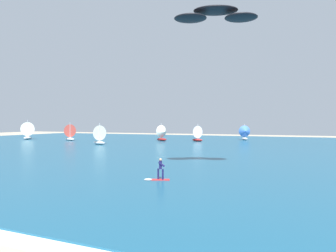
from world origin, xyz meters
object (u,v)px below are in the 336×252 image
Objects in this scene: kitesurfer at (158,172)px; sailboat_mid_left at (163,133)px; sailboat_mid_right at (29,130)px; sailboat_anchored_offshore at (196,133)px; kite at (216,15)px; sailboat_outermost at (98,135)px; sailboat_leading at (245,133)px; sailboat_trailing at (69,132)px.

kitesurfer is 48.58m from sailboat_mid_left.
kitesurfer is 66.13m from sailboat_mid_right.
sailboat_anchored_offshore reaches higher than kitesurfer.
sailboat_outermost is (-30.08, 24.15, -11.83)m from kite.
kite reaches higher than sailboat_anchored_offshore.
sailboat_mid_right is 28.95m from sailboat_outermost.
sailboat_outermost reaches higher than sailboat_mid_left.
kitesurfer is 47.97m from sailboat_anchored_offshore.
sailboat_outermost is at bearing -131.04° from sailboat_anchored_offshore.
sailboat_anchored_offshore is 43.91m from sailboat_mid_right.
sailboat_outermost is (-26.85, 29.14, 1.36)m from kitesurfer.
sailboat_leading is 36.42m from sailboat_outermost.
sailboat_trailing reaches higher than sailboat_outermost.
sailboat_leading is 0.97× the size of sailboat_mid_left.
sailboat_leading is (-1.80, 55.59, 1.26)m from kitesurfer.
sailboat_outermost is at bearing -115.93° from sailboat_mid_left.
sailboat_leading is 20.74m from sailboat_mid_left.
sailboat_trailing is at bearing 150.87° from sailboat_outermost.
sailboat_mid_left reaches higher than kitesurfer.
sailboat_anchored_offshore is at bearing 12.23° from sailboat_mid_right.
sailboat_leading is (9.94, 9.09, 0.00)m from sailboat_anchored_offshore.
sailboat_outermost reaches higher than kitesurfer.
sailboat_trailing is (-44.64, 32.26, -11.76)m from kite.
kitesurfer is 0.47× the size of sailboat_outermost.
kite reaches higher than sailboat_outermost.
sailboat_outermost is at bearing 141.24° from kite.
kite reaches higher than sailboat_mid_left.
sailboat_leading is at bearing 24.84° from sailboat_trailing.
sailboat_anchored_offshore is 1.00× the size of sailboat_leading.
kite is (3.23, 4.99, 13.19)m from kitesurfer.
sailboat_anchored_offshore is at bearing 17.30° from sailboat_trailing.
sailboat_leading is at bearing 19.19° from sailboat_mid_right.
kitesurfer is 14.47m from kite.
sailboat_anchored_offshore is 0.95× the size of sailboat_outermost.
sailboat_trailing is (-39.61, -18.33, 0.17)m from sailboat_leading.
kitesurfer is at bearing -66.51° from sailboat_mid_left.
sailboat_mid_right is (-52.84, -18.39, 0.44)m from sailboat_leading.
sailboat_anchored_offshore is at bearing 104.17° from kitesurfer.
sailboat_mid_right is 1.20× the size of sailboat_mid_left.
sailboat_leading is 55.96m from sailboat_mid_right.
sailboat_leading is (-5.04, 50.60, -11.92)m from kite.
sailboat_outermost reaches higher than sailboat_leading.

